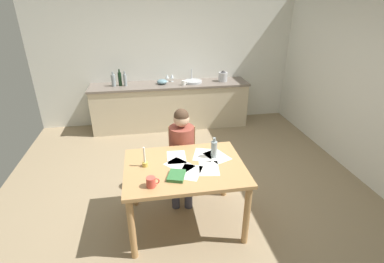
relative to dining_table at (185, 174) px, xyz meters
The scene contains 26 objects.
ground_plane 0.93m from the dining_table, 78.42° to the left, with size 5.20×5.20×0.04m, color #937F60.
wall_back 3.28m from the dining_table, 87.76° to the left, with size 5.20×0.12×2.60m, color silver.
wall_right 2.86m from the dining_table, 12.71° to the left, with size 0.12×5.20×2.60m, color silver.
kitchen_counter 2.87m from the dining_table, 87.47° to the left, with size 3.10×0.64×0.90m.
dining_table is the anchor object (origin of this frame).
chair_at_table 0.75m from the dining_table, 84.87° to the left, with size 0.45×0.45×0.87m.
person_seated 0.58m from the dining_table, 85.44° to the left, with size 0.38×0.62×1.19m.
coffee_mug 0.51m from the dining_table, 139.73° to the right, with size 0.13×0.09×0.10m.
candlestick 0.46m from the dining_table, behind, with size 0.06×0.06×0.23m.
book_magazine 0.26m from the dining_table, 119.76° to the right, with size 0.16×0.21×0.03m, color #316E38.
paper_letter 0.34m from the dining_table, 39.72° to the left, with size 0.21×0.30×0.00m, color white.
paper_bill 0.17m from the dining_table, 72.71° to the right, with size 0.21×0.30×0.00m, color white.
paper_envelope 0.29m from the dining_table, 19.42° to the right, with size 0.21×0.30×0.00m, color white.
paper_receipt 0.24m from the dining_table, 107.89° to the left, with size 0.21×0.30×0.00m, color white.
paper_notice 0.44m from the dining_table, 20.16° to the left, with size 0.21×0.30×0.00m, color white.
paper_flyer 0.12m from the dining_table, 156.02° to the left, with size 0.21×0.30×0.00m, color white.
wine_bottle_on_table 0.44m from the dining_table, 20.94° to the left, with size 0.07×0.07×0.24m.
sink_unit 2.93m from the dining_table, 78.45° to the left, with size 0.36×0.36×0.24m.
bottle_oil 3.02m from the dining_table, 108.31° to the left, with size 0.08×0.08×0.28m.
bottle_vinegar 3.01m from the dining_table, 106.00° to the left, with size 0.07×0.07×0.32m.
bottle_wine_red 2.96m from the dining_table, 104.33° to the left, with size 0.06×0.06×0.28m.
mixing_bowl 2.87m from the dining_table, 90.54° to the left, with size 0.20×0.20×0.09m, color #668C99.
stovetop_kettle 3.11m from the dining_table, 67.27° to the left, with size 0.18×0.18×0.22m.
wine_glass_near_sink 3.03m from the dining_table, 86.44° to the left, with size 0.07×0.07×0.15m.
wine_glass_by_kettle 3.03m from the dining_table, 88.34° to the left, with size 0.07×0.07×0.15m.
teacup_on_counter 2.75m from the dining_table, 82.01° to the left, with size 0.11×0.08×0.09m.
Camera 1 is at (-0.49, -3.24, 2.43)m, focal length 26.77 mm.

